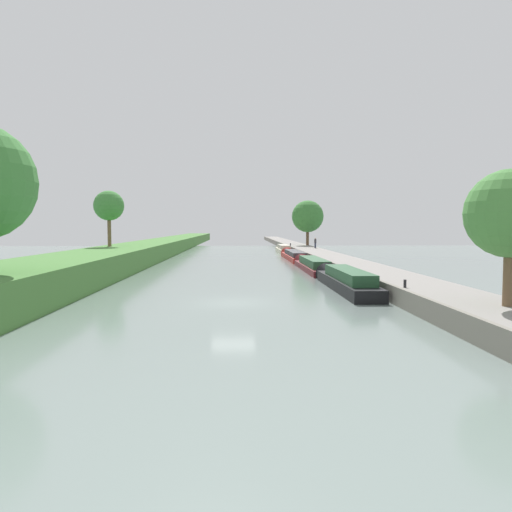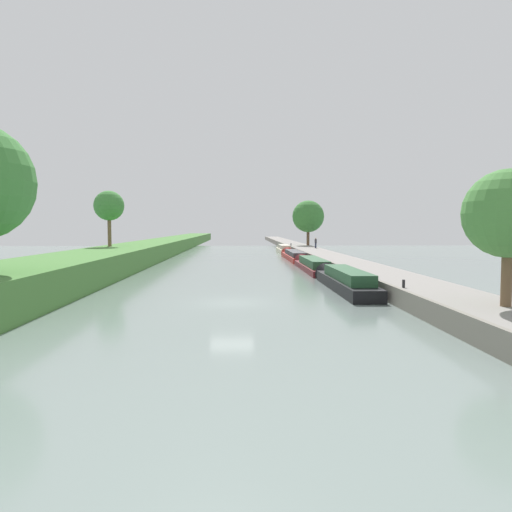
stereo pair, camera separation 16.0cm
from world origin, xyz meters
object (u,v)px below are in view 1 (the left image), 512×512
(person_walking, at_px, (315,243))
(mooring_bollard_near, at_px, (405,284))
(narrowboat_maroon, at_px, (311,265))
(narrowboat_cream, at_px, (283,249))
(narrowboat_black, at_px, (344,280))
(narrowboat_red, at_px, (293,256))
(mooring_bollard_far, at_px, (290,244))

(person_walking, height_order, mooring_bollard_near, person_walking)
(person_walking, bearing_deg, narrowboat_maroon, -100.35)
(narrowboat_maroon, bearing_deg, mooring_bollard_near, -84.96)
(narrowboat_maroon, xyz_separation_m, narrowboat_cream, (0.04, 30.32, 0.06))
(narrowboat_maroon, xyz_separation_m, person_walking, (4.71, 25.80, 1.36))
(narrowboat_black, height_order, narrowboat_red, narrowboat_black)
(narrowboat_black, xyz_separation_m, person_walking, (4.62, 40.03, 1.26))
(narrowboat_red, distance_m, mooring_bollard_far, 20.17)
(person_walking, relative_size, mooring_bollard_far, 3.69)
(person_walking, relative_size, mooring_bollard_near, 3.69)
(narrowboat_cream, bearing_deg, narrowboat_black, -89.94)
(narrowboat_black, relative_size, person_walking, 8.09)
(narrowboat_black, bearing_deg, mooring_bollard_near, -75.79)
(narrowboat_black, xyz_separation_m, mooring_bollard_near, (1.79, -7.05, 0.61))
(narrowboat_black, bearing_deg, narrowboat_cream, 90.06)
(narrowboat_maroon, xyz_separation_m, narrowboat_red, (0.01, 15.43, -0.02))
(mooring_bollard_far, bearing_deg, person_walking, -73.69)
(narrowboat_red, height_order, person_walking, person_walking)
(narrowboat_black, relative_size, narrowboat_maroon, 0.92)
(narrowboat_maroon, xyz_separation_m, mooring_bollard_far, (1.88, 35.50, 0.71))
(person_walking, distance_m, mooring_bollard_far, 10.12)
(narrowboat_maroon, bearing_deg, mooring_bollard_far, 86.98)
(narrowboat_black, xyz_separation_m, narrowboat_cream, (-0.04, 44.55, -0.04))
(mooring_bollard_near, bearing_deg, person_walking, 86.55)
(narrowboat_red, distance_m, mooring_bollard_near, 36.77)
(narrowboat_red, xyz_separation_m, mooring_bollard_near, (1.87, -36.71, 0.73))
(narrowboat_cream, bearing_deg, narrowboat_maroon, -90.08)
(narrowboat_cream, bearing_deg, mooring_bollard_far, 70.52)
(narrowboat_red, bearing_deg, mooring_bollard_far, 84.68)
(narrowboat_cream, xyz_separation_m, mooring_bollard_near, (1.83, -51.61, 0.65))
(narrowboat_black, distance_m, narrowboat_red, 29.66)
(narrowboat_red, relative_size, person_walking, 9.88)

